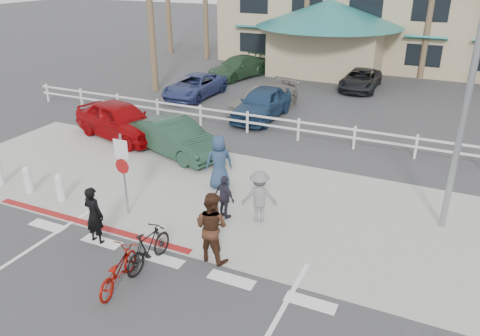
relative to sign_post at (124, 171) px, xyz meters
The scene contains 25 objects.
ground 3.50m from the sign_post, 43.73° to the right, with size 140.00×140.00×0.00m, color #333335.
bike_path 5.00m from the sign_post, 61.29° to the right, with size 12.00×16.00×0.01m, color #333335.
sidewalk_plaza 3.56m from the sign_post, 45.00° to the left, with size 22.00×7.00×0.01m, color gray.
cross_street 6.86m from the sign_post, 69.94° to the left, with size 40.00×5.00×0.01m, color #333335.
parking_lot 16.03m from the sign_post, 81.72° to the left, with size 50.00×16.00×0.01m, color #333335.
curb_red 1.89m from the sign_post, 124.99° to the right, with size 7.00×0.25×0.02m, color maroon.
rail_fence 8.81m from the sign_post, 71.36° to the left, with size 29.40×0.16×1.00m, color silver, non-canonical shape.
sign_post is the anchor object (origin of this frame).
bollard_0 2.69m from the sign_post, behind, with size 0.26×0.26×0.95m, color silver, non-canonical shape.
bollard_1 4.03m from the sign_post, behind, with size 0.26×0.26×0.95m, color silver, non-canonical shape.
streetlight_0 9.88m from the sign_post, 20.56° to the left, with size 0.60×2.00×9.00m, color gray, non-canonical shape.
bike_red 3.65m from the sign_post, 56.09° to the right, with size 0.61×1.75×0.92m, color #7A0A03.
rider_red 1.74m from the sign_post, 83.58° to the right, with size 0.61×0.40×1.67m, color black.
bike_black 3.02m from the sign_post, 41.91° to the right, with size 0.49×1.73×1.04m, color black.
rider_black 3.63m from the sign_post, 16.06° to the right, with size 0.93×0.73×1.92m, color #3B2013.
pedestrian_a 4.07m from the sign_post, 19.00° to the left, with size 1.05×0.60×1.63m, color slate.
pedestrian_child 3.08m from the sign_post, 20.50° to the left, with size 0.81×0.34×1.39m, color #272532.
pedestrian_b 3.34m from the sign_post, 59.06° to the left, with size 0.92×0.60×1.88m, color navy.
car_white_sedan 4.98m from the sign_post, 104.43° to the left, with size 1.51×4.32×1.42m, color #1C3B2B.
car_red_compact 7.03m from the sign_post, 129.38° to the left, with size 1.90×4.73×1.61m, color #8E0306.
lot_car_0 13.48m from the sign_post, 111.19° to the left, with size 2.10×4.56×1.27m, color navy.
lot_car_1 11.76m from the sign_post, 91.47° to the left, with size 1.88×4.63×1.34m, color gray.
lot_car_2 10.57m from the sign_post, 89.60° to the left, with size 1.80×4.46×1.52m, color navy.
lot_car_4 18.52m from the sign_post, 104.69° to the left, with size 1.93×4.75×1.38m, color #25462C.
lot_car_5 18.57m from the sign_post, 79.78° to the left, with size 2.00×4.34×1.21m, color black.
Camera 1 is at (6.12, -7.76, 7.15)m, focal length 35.00 mm.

